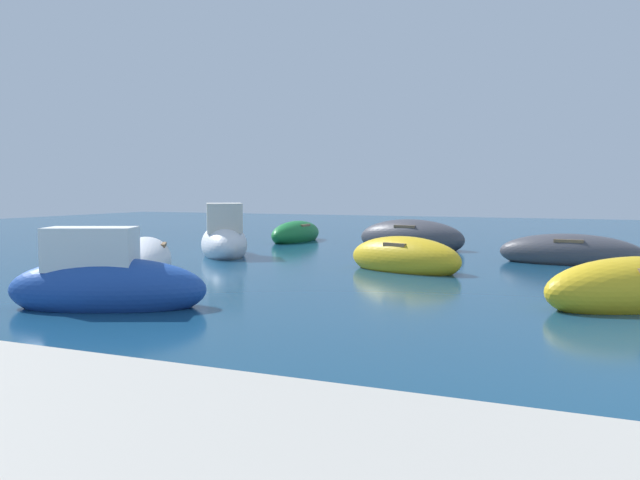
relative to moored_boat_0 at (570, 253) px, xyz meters
The scene contains 8 objects.
moored_boat_0 is the anchor object (origin of this frame).
moored_boat_1 10.65m from the moored_boat_0, 158.40° to the left, with size 1.20×3.37×1.00m.
moored_boat_5 9.75m from the moored_boat_0, 169.70° to the right, with size 2.94×3.47×1.84m.
moored_boat_6 12.07m from the moored_boat_0, 124.69° to the right, with size 3.51×2.42×1.60m.
moored_boat_7 6.58m from the moored_boat_0, 78.57° to the right, with size 3.47×3.00×1.12m.
moored_boat_8 5.61m from the moored_boat_0, 153.45° to the left, with size 3.87×1.99×1.27m.
moored_boat_9 10.94m from the moored_boat_0, 146.08° to the right, with size 3.19×3.95×1.10m.
moored_boat_10 4.82m from the moored_boat_0, 138.79° to the right, with size 3.28×2.11×1.09m.
Camera 1 is at (-3.17, -6.54, 1.98)m, focal length 36.57 mm.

